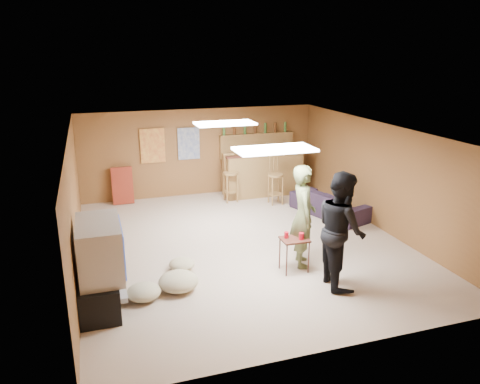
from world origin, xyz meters
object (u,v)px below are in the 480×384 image
object	(u,v)px
person_black	(341,229)
tray_table	(294,255)
tv_body	(100,249)
sofa	(329,203)
bar_counter	(263,174)
person_olive	(303,216)

from	to	relation	value
person_black	tray_table	bearing A→B (deg)	45.82
tv_body	sofa	size ratio (longest dim) A/B	0.58
bar_counter	person_black	xyz separation A→B (m)	(-0.54, -4.91, 0.38)
person_black	tray_table	size ratio (longest dim) A/B	3.16
bar_counter	sofa	xyz separation A→B (m)	(0.89, -1.94, -0.27)
person_olive	person_black	world-z (taller)	person_black
person_black	bar_counter	bearing A→B (deg)	1.38
person_olive	tray_table	distance (m)	0.68
person_olive	person_black	xyz separation A→B (m)	(0.26, -0.83, 0.04)
tv_body	sofa	distance (m)	5.67
tv_body	person_olive	bearing A→B (deg)	6.32
bar_counter	person_black	bearing A→B (deg)	-96.28
person_black	person_olive	bearing A→B (deg)	24.83
person_olive	tv_body	bearing A→B (deg)	110.98
bar_counter	tv_body	bearing A→B (deg)	-133.00
person_black	sofa	bearing A→B (deg)	-18.07
tv_body	person_black	distance (m)	3.64
sofa	person_black	bearing A→B (deg)	136.31
person_black	sofa	xyz separation A→B (m)	(1.43, 2.97, -0.65)
sofa	tray_table	size ratio (longest dim) A/B	3.21
tv_body	tray_table	distance (m)	3.18
sofa	tv_body	bearing A→B (deg)	98.52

